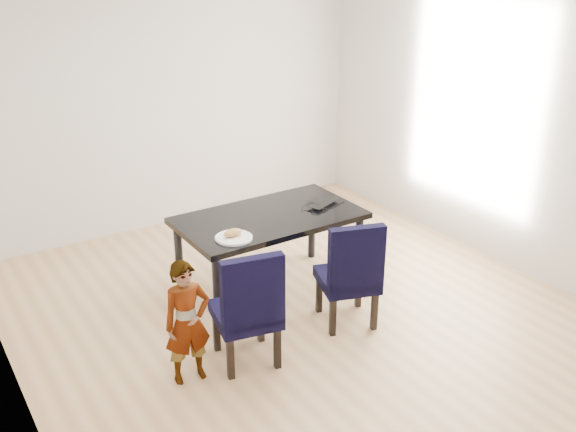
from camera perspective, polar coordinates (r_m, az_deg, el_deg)
floor at (r=5.59m, az=1.13°, el=-8.77°), size 4.50×5.00×0.01m
wall_back at (r=7.15m, az=-10.27°, el=9.76°), size 4.50×0.01×2.70m
wall_right at (r=6.51m, az=18.06°, el=7.71°), size 0.01×5.00×2.70m
dining_table at (r=5.78m, az=-1.62°, el=-3.37°), size 1.60×0.90×0.75m
chair_left at (r=4.81m, az=-3.82°, el=-7.85°), size 0.55×0.56×0.95m
chair_right at (r=5.30m, az=5.30°, el=-4.85°), size 0.58×0.59×0.94m
child at (r=4.65m, az=-8.94°, el=-9.32°), size 0.36×0.25×0.94m
plate at (r=5.19m, az=-4.84°, el=-1.94°), size 0.32×0.32×0.02m
sandwich at (r=5.18m, az=-4.94°, el=-1.48°), size 0.17×0.10×0.07m
laptop at (r=5.87m, az=2.73°, el=1.21°), size 0.39×0.33×0.03m
cable_tangle at (r=5.71m, az=2.84°, el=0.42°), size 0.20×0.20×0.01m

